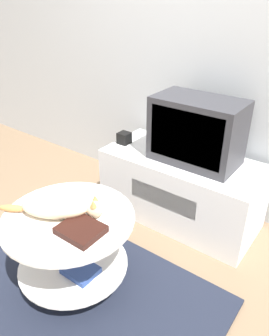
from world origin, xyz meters
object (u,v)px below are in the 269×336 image
at_px(speaker, 124,138).
at_px(cat, 58,206).
at_px(tv, 197,131).
at_px(dvd_box, 81,229).

xyz_separation_m(speaker, cat, (0.28, -0.92, 0.00)).
height_order(tv, dvd_box, tv).
height_order(speaker, cat, cat).
distance_m(dvd_box, cat, 0.21).
bearing_deg(dvd_box, speaker, 116.81).
distance_m(tv, speaker, 0.61).
relative_size(speaker, cat, 0.17).
distance_m(tv, dvd_box, 1.05).
xyz_separation_m(dvd_box, cat, (-0.20, 0.04, 0.04)).
bearing_deg(tv, speaker, -173.49).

